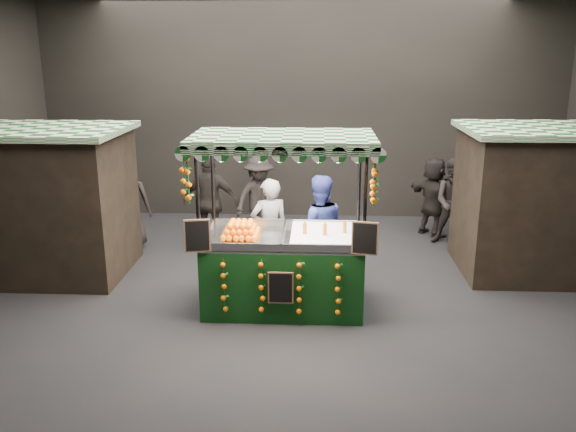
{
  "coord_description": "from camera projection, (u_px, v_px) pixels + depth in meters",
  "views": [
    {
      "loc": [
        0.39,
        -8.91,
        3.93
      ],
      "look_at": [
        -0.07,
        0.19,
        1.34
      ],
      "focal_mm": 37.37,
      "sensor_mm": 36.0,
      "label": 1
    }
  ],
  "objects": [
    {
      "name": "shopper_1",
      "position": [
        455.0,
        202.0,
        12.08
      ],
      "size": [
        1.01,
        0.87,
        1.78
      ],
      "rotation": [
        0.0,
        0.0,
        -0.26
      ],
      "color": "black",
      "rests_on": "ground"
    },
    {
      "name": "shopper_2",
      "position": [
        211.0,
        202.0,
        11.82
      ],
      "size": [
        1.18,
        0.61,
        1.93
      ],
      "rotation": [
        0.0,
        0.0,
        3.01
      ],
      "color": "black",
      "rests_on": "ground"
    },
    {
      "name": "neighbour_stall_right",
      "position": [
        545.0,
        201.0,
        10.52
      ],
      "size": [
        3.0,
        2.2,
        2.6
      ],
      "color": "black",
      "rests_on": "ground"
    },
    {
      "name": "shopper_4",
      "position": [
        127.0,
        202.0,
        11.93
      ],
      "size": [
        1.01,
        0.75,
        1.87
      ],
      "rotation": [
        0.0,
        0.0,
        3.33
      ],
      "color": "black",
      "rests_on": "ground"
    },
    {
      "name": "vendor_grey",
      "position": [
        270.0,
        230.0,
        10.19
      ],
      "size": [
        0.77,
        0.64,
        1.81
      ],
      "rotation": [
        0.0,
        0.0,
        3.5
      ],
      "color": "slate",
      "rests_on": "ground"
    },
    {
      "name": "shopper_0",
      "position": [
        83.0,
        215.0,
        11.42
      ],
      "size": [
        0.68,
        0.53,
        1.65
      ],
      "rotation": [
        0.0,
        0.0,
        0.26
      ],
      "color": "black",
      "rests_on": "ground"
    },
    {
      "name": "market_hall",
      "position": [
        292.0,
        85.0,
        8.73
      ],
      "size": [
        12.1,
        10.1,
        5.05
      ],
      "color": "black",
      "rests_on": "ground"
    },
    {
      "name": "shopper_5",
      "position": [
        433.0,
        197.0,
        12.71
      ],
      "size": [
        1.32,
        1.57,
        1.69
      ],
      "rotation": [
        0.0,
        0.0,
        2.19
      ],
      "color": "black",
      "rests_on": "ground"
    },
    {
      "name": "ground",
      "position": [
        291.0,
        299.0,
        9.65
      ],
      "size": [
        12.0,
        12.0,
        0.0
      ],
      "primitive_type": "plane",
      "color": "black",
      "rests_on": "ground"
    },
    {
      "name": "shopper_6",
      "position": [
        258.0,
        193.0,
        13.13
      ],
      "size": [
        0.66,
        0.72,
        1.64
      ],
      "rotation": [
        0.0,
        0.0,
        -1.0
      ],
      "color": "black",
      "rests_on": "ground"
    },
    {
      "name": "vendor_blue",
      "position": [
        318.0,
        229.0,
        10.13
      ],
      "size": [
        0.99,
        0.82,
        1.88
      ],
      "rotation": [
        0.0,
        0.0,
        3.27
      ],
      "color": "navy",
      "rests_on": "ground"
    },
    {
      "name": "neighbour_stall_left",
      "position": [
        43.0,
        201.0,
        10.47
      ],
      "size": [
        3.0,
        2.2,
        2.6
      ],
      "color": "black",
      "rests_on": "ground"
    },
    {
      "name": "juice_stall",
      "position": [
        284.0,
        257.0,
        9.12
      ],
      "size": [
        2.78,
        1.63,
        2.69
      ],
      "color": "black",
      "rests_on": "ground"
    },
    {
      "name": "shopper_3",
      "position": [
        259.0,
        198.0,
        12.54
      ],
      "size": [
        1.27,
        1.21,
        1.73
      ],
      "rotation": [
        0.0,
        0.0,
        0.69
      ],
      "color": "black",
      "rests_on": "ground"
    }
  ]
}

